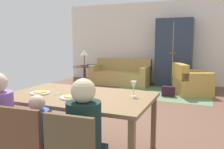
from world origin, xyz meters
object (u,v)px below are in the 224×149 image
object	(u,v)px
dining_chair_child	(29,146)
person_woman	(86,145)
person_child	(41,144)
armoire	(174,53)
wine_glass	(134,85)
book_lower	(89,66)
book_upper	(90,65)
plate_near_child	(71,97)
plate_near_man	(40,93)
dining_table	(79,100)
couch	(121,75)
side_table	(85,72)
table_lamp	(84,53)
handbag	(168,91)
armchair	(190,82)
person_man	(2,129)

from	to	relation	value
dining_chair_child	person_woman	size ratio (longest dim) A/B	0.78
person_child	armoire	xyz separation A→B (m)	(0.46, 5.81, 0.62)
wine_glass	dining_chair_child	world-z (taller)	wine_glass
book_lower	book_upper	world-z (taller)	book_upper
plate_near_child	book_upper	world-z (taller)	plate_near_child
person_woman	book_lower	bearing A→B (deg)	117.42
plate_near_man	person_woman	bearing A→B (deg)	-31.73
dining_table	couch	size ratio (longest dim) A/B	0.94
plate_near_child	side_table	bearing A→B (deg)	117.29
table_lamp	handbag	world-z (taller)	table_lamp
book_lower	armoire	bearing A→B (deg)	13.22
dining_chair_child	armchair	size ratio (longest dim) A/B	0.77
plate_near_man	person_child	world-z (taller)	person_child
wine_glass	person_man	world-z (taller)	person_man
table_lamp	book_upper	xyz separation A→B (m)	(0.21, 0.02, -0.39)
dining_chair_child	person_child	distance (m)	0.18
book_upper	dining_table	bearing A→B (deg)	-64.02
person_woman	wine_glass	bearing A→B (deg)	80.39
armchair	side_table	bearing A→B (deg)	173.02
wine_glass	person_man	xyz separation A→B (m)	(-1.14, -0.90, -0.38)
plate_near_child	handbag	bearing A→B (deg)	81.54
person_child	armchair	distance (m)	4.87
person_woman	side_table	world-z (taller)	person_woman
couch	side_table	xyz separation A→B (m)	(-1.21, -0.26, 0.08)
plate_near_man	wine_glass	bearing A→B (deg)	14.85
couch	handbag	distance (m)	2.09
plate_near_child	wine_glass	world-z (taller)	wine_glass
wine_glass	person_child	xyz separation A→B (m)	(-0.64, -0.91, -0.46)
plate_near_man	table_lamp	xyz separation A→B (m)	(-1.90, 4.57, 0.24)
armoire	book_upper	distance (m)	2.74
person_child	handbag	world-z (taller)	person_child
armchair	book_lower	size ratio (longest dim) A/B	5.11
person_child	side_table	xyz separation A→B (m)	(-2.38, 5.17, -0.06)
armoire	book_upper	size ratio (longest dim) A/B	9.55
table_lamp	plate_near_man	bearing A→B (deg)	-67.44
wine_glass	couch	world-z (taller)	wine_glass
side_table	table_lamp	world-z (taller)	table_lamp
dining_table	couch	distance (m)	4.86
person_man	book_lower	world-z (taller)	person_man
couch	side_table	bearing A→B (deg)	-167.94
plate_near_man	wine_glass	world-z (taller)	wine_glass
armoire	handbag	bearing A→B (deg)	-86.47
plate_near_child	person_woman	world-z (taller)	person_woman
armoire	book_upper	bearing A→B (deg)	-166.74
person_child	person_woman	distance (m)	0.50
book_lower	person_child	bearing A→B (deg)	-67.04
wine_glass	person_woman	size ratio (longest dim) A/B	0.17
armoire	table_lamp	distance (m)	2.92
plate_near_child	person_woman	xyz separation A→B (m)	(0.49, -0.54, -0.26)
person_woman	couch	bearing A→B (deg)	107.05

